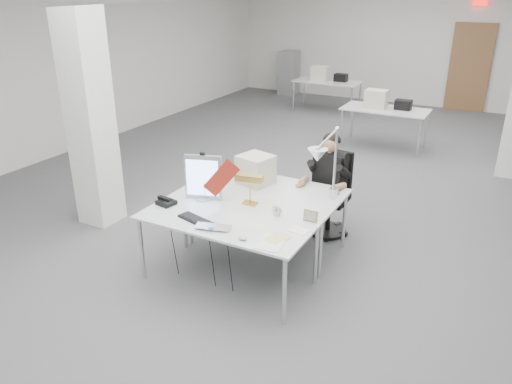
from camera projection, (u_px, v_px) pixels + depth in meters
room_shell at (327, 84)px, 6.87m from camera, size 10.04×14.04×3.24m
desk_main at (227, 219)px, 5.12m from camera, size 1.80×0.90×0.02m
desk_second at (267, 189)px, 5.85m from camera, size 1.80×0.90×0.02m
bg_desk_a at (386, 109)px, 9.50m from camera, size 1.60×0.80×0.02m
bg_desk_b at (327, 81)px, 12.16m from camera, size 1.60×0.80×0.02m
filing_cabinet at (289, 73)px, 14.13m from camera, size 0.45×0.55×1.20m
office_chair at (329, 195)px, 6.24m from camera, size 0.59×0.59×1.07m
seated_person at (330, 168)px, 6.06m from camera, size 0.59×0.70×0.96m
monitor at (203, 177)px, 5.47m from camera, size 0.41×0.17×0.51m
pennant at (221, 178)px, 5.31m from camera, size 0.39×0.15×0.45m
keyboard at (196, 220)px, 5.05m from camera, size 0.44×0.24×0.02m
laptop at (211, 230)px, 4.84m from camera, size 0.40×0.31×0.03m
mouse at (243, 238)px, 4.68m from camera, size 0.09×0.06×0.04m
bankers_lamp at (250, 189)px, 5.37m from camera, size 0.34×0.18×0.36m
desk_phone at (166, 203)px, 5.42m from camera, size 0.21×0.20×0.05m
picture_frame_left at (198, 189)px, 5.67m from camera, size 0.15×0.04×0.12m
picture_frame_right at (311, 216)px, 5.03m from camera, size 0.15×0.04×0.12m
desk_clock at (277, 210)px, 5.17m from camera, size 0.11×0.07×0.11m
paper_stack_a at (272, 242)px, 4.63m from camera, size 0.27×0.36×0.01m
paper_stack_b at (277, 238)px, 4.71m from camera, size 0.23×0.28×0.01m
paper_stack_c at (299, 230)px, 4.86m from camera, size 0.22×0.17×0.01m
beige_monitor at (256, 170)px, 5.93m from camera, size 0.44×0.43×0.35m
architect_lamp at (327, 169)px, 5.22m from camera, size 0.42×0.70×0.85m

